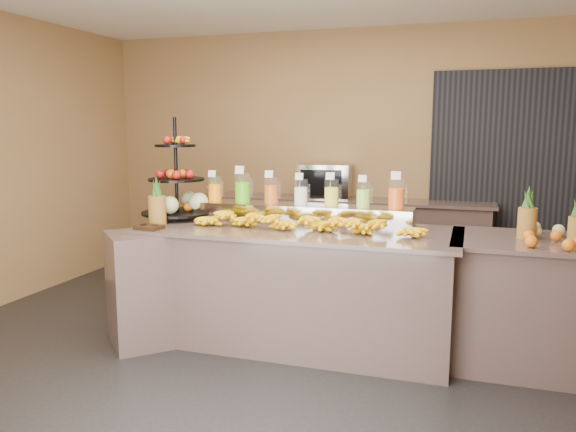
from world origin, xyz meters
The scene contains 20 objects.
ground centered at (0.00, 0.00, 0.00)m, with size 6.00×6.00×0.00m, color black.
room_envelope centered at (0.19, 0.79, 1.88)m, with size 6.04×5.02×2.82m.
buffet_counter centered at (-0.12, 0.26, 0.47)m, with size 2.75×1.25×0.93m.
right_counter centered at (1.70, 0.40, 0.47)m, with size 1.08×0.88×0.93m.
back_ledge centered at (0.00, 2.25, 0.47)m, with size 3.10×0.55×0.93m.
pitcher_tray centered at (-0.05, 0.58, 1.01)m, with size 1.85×0.30×0.15m, color gray.
juice_pitcher_orange_a centered at (-0.83, 0.58, 1.17)m, with size 0.12×0.12×0.28m.
juice_pitcher_green centered at (-0.57, 0.58, 1.19)m, with size 0.13×0.14×0.32m.
juice_pitcher_orange_b centered at (-0.31, 0.58, 1.18)m, with size 0.12×0.12×0.29m.
juice_pitcher_milk centered at (-0.05, 0.58, 1.17)m, with size 0.11×0.12×0.28m.
juice_pitcher_lemon centered at (0.21, 0.58, 1.18)m, with size 0.12×0.12×0.29m.
juice_pitcher_lime centered at (0.47, 0.58, 1.17)m, with size 0.11×0.12×0.27m.
juice_pitcher_orange_c centered at (0.73, 0.58, 1.18)m, with size 0.13×0.13×0.31m.
banana_heap centered at (0.07, 0.28, 1.00)m, with size 1.81×0.16×0.15m.
fruit_stand centered at (-1.10, 0.46, 1.15)m, with size 0.65×0.65×0.87m.
condiment_caddy centered at (-1.08, -0.09, 0.94)m, with size 0.20×0.15×0.03m, color black.
pineapple_left_a centered at (-1.12, 0.09, 1.08)m, with size 0.14×0.14×0.40m.
pineapple_left_b centered at (-0.91, 0.72, 1.09)m, with size 0.14×0.14×0.42m.
right_fruit_pile centered at (1.80, 0.29, 1.00)m, with size 0.42×0.40×0.22m.
oven_warmer centered at (-0.27, 2.25, 1.12)m, with size 0.57×0.40×0.38m, color gray.
Camera 1 is at (1.28, -3.82, 1.71)m, focal length 35.00 mm.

